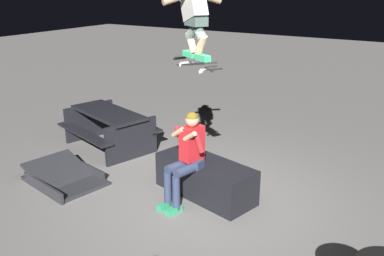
% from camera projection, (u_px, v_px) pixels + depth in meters
% --- Properties ---
extents(ground_plane, '(40.00, 40.00, 0.00)m').
position_uv_depth(ground_plane, '(203.00, 199.00, 6.44)').
color(ground_plane, slate).
extents(ledge_box_main, '(1.70, 1.01, 0.55)m').
position_uv_depth(ledge_box_main, '(205.00, 178.00, 6.49)').
color(ledge_box_main, black).
rests_on(ledge_box_main, ground).
extents(person_sitting_on_ledge, '(0.59, 0.79, 1.38)m').
position_uv_depth(person_sitting_on_ledge, '(186.00, 154.00, 6.08)').
color(person_sitting_on_ledge, '#2D3856').
rests_on(person_sitting_on_ledge, ground).
extents(skateboard, '(0.99, 0.67, 0.16)m').
position_uv_depth(skateboard, '(196.00, 64.00, 5.83)').
color(skateboard, black).
extents(skater_airborne, '(0.63, 0.81, 1.12)m').
position_uv_depth(skater_airborne, '(194.00, 12.00, 5.65)').
color(skater_airborne, '#2D9E66').
extents(kicker_ramp, '(1.40, 1.14, 0.39)m').
position_uv_depth(kicker_ramp, '(65.00, 179.00, 6.95)').
color(kicker_ramp, '#28282D').
rests_on(kicker_ramp, ground).
extents(picnic_table_back, '(2.01, 1.77, 0.75)m').
position_uv_depth(picnic_table_back, '(109.00, 123.00, 8.27)').
color(picnic_table_back, black).
rests_on(picnic_table_back, ground).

